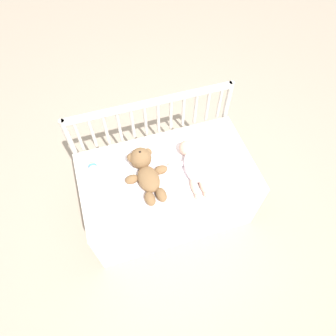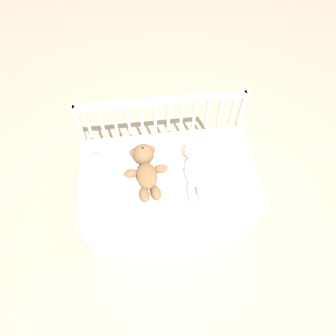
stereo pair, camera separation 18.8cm
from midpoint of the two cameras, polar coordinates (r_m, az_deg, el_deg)
ground_plane at (r=2.40m, az=-2.35°, el=-7.52°), size 12.00×12.00×0.00m
crib_mattress at (r=2.16m, az=-2.59°, el=-4.54°), size 1.14×0.64×0.52m
crib_rail at (r=2.08m, az=-5.60°, el=7.84°), size 1.14×0.04×0.83m
blanket at (r=1.92m, az=-1.93°, el=-1.47°), size 0.82×0.54×0.01m
teddy_bear at (r=1.89m, az=-7.18°, el=-0.64°), size 0.28×0.40×0.14m
baby at (r=1.92m, az=1.79°, el=0.49°), size 0.33×0.42×0.10m
baby_bottle at (r=1.98m, az=-16.59°, el=-0.95°), size 0.06×0.16×0.06m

